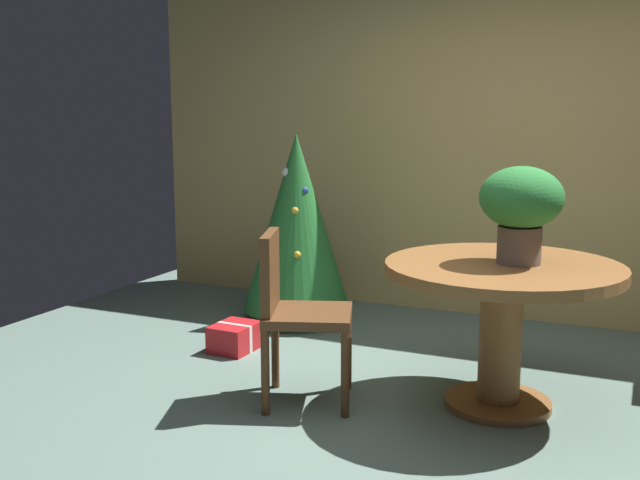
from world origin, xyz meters
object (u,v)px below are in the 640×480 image
Objects in this scene: holiday_tree at (297,222)px; gift_box_red at (235,337)px; round_dining_table at (502,299)px; flower_vase at (521,204)px; wooden_chair_left at (294,307)px.

gift_box_red is (-0.07, -0.78, -0.65)m from holiday_tree.
flower_vase is at bearing 20.32° from round_dining_table.
wooden_chair_left is 0.66× the size of holiday_tree.
round_dining_table is at bearing 20.00° from wooden_chair_left.
round_dining_table is 1.95m from holiday_tree.
wooden_chair_left reaches higher than round_dining_table.
flower_vase reaches higher than round_dining_table.
round_dining_table is 1.81m from gift_box_red.
holiday_tree reaches higher than wooden_chair_left.
gift_box_red is (-0.72, 0.60, -0.43)m from wooden_chair_left.
holiday_tree is (-0.65, 1.38, 0.22)m from wooden_chair_left.
round_dining_table is at bearing -31.56° from holiday_tree.
round_dining_table is 1.32× the size of wooden_chair_left.
flower_vase is at bearing -6.79° from gift_box_red.
wooden_chair_left reaches higher than gift_box_red.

